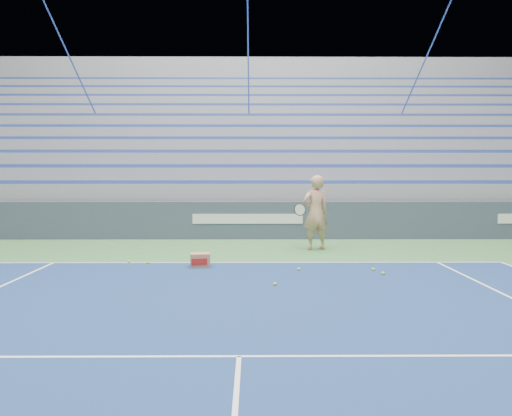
{
  "coord_description": "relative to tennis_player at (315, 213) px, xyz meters",
  "views": [
    {
      "loc": [
        0.14,
        1.31,
        1.92
      ],
      "look_at": [
        0.22,
        12.38,
        1.15
      ],
      "focal_mm": 35.0,
      "sensor_mm": 36.0,
      "label": 1
    }
  ],
  "objects": [
    {
      "name": "sponsor_barrier",
      "position": [
        -1.72,
        2.11,
        -0.39
      ],
      "size": [
        30.0,
        0.32,
        1.1
      ],
      "color": "#384255",
      "rests_on": "ground"
    },
    {
      "name": "bleachers",
      "position": [
        -1.72,
        7.82,
        1.42
      ],
      "size": [
        31.0,
        9.15,
        7.3
      ],
      "color": "gray",
      "rests_on": "ground"
    },
    {
      "name": "tennis_player",
      "position": [
        0.0,
        0.0,
        0.0
      ],
      "size": [
        1.0,
        0.93,
        1.87
      ],
      "color": "tan",
      "rests_on": "ground"
    },
    {
      "name": "ball_box",
      "position": [
        -2.65,
        -2.4,
        -0.79
      ],
      "size": [
        0.43,
        0.36,
        0.3
      ],
      "color": "#A97851",
      "rests_on": "ground"
    },
    {
      "name": "tennis_ball_0",
      "position": [
        -1.2,
        -4.07,
        -0.9
      ],
      "size": [
        0.07,
        0.07,
        0.07
      ],
      "primitive_type": "sphere",
      "color": "#BCE02D",
      "rests_on": "ground"
    },
    {
      "name": "tennis_ball_1",
      "position": [
        -0.67,
        -2.75,
        -0.9
      ],
      "size": [
        0.07,
        0.07,
        0.07
      ],
      "primitive_type": "sphere",
      "color": "#BCE02D",
      "rests_on": "ground"
    },
    {
      "name": "tennis_ball_2",
      "position": [
        0.79,
        -2.79,
        -0.9
      ],
      "size": [
        0.07,
        0.07,
        0.07
      ],
      "primitive_type": "sphere",
      "color": "#BCE02D",
      "rests_on": "ground"
    },
    {
      "name": "tennis_ball_3",
      "position": [
        -4.23,
        -1.89,
        -0.9
      ],
      "size": [
        0.07,
        0.07,
        0.07
      ],
      "primitive_type": "sphere",
      "color": "#BCE02D",
      "rests_on": "ground"
    },
    {
      "name": "tennis_ball_4",
      "position": [
        0.89,
        -3.18,
        -0.9
      ],
      "size": [
        0.07,
        0.07,
        0.07
      ],
      "primitive_type": "sphere",
      "color": "#BCE02D",
      "rests_on": "ground"
    },
    {
      "name": "tennis_ball_5",
      "position": [
        -3.8,
        -2.03,
        -0.9
      ],
      "size": [
        0.07,
        0.07,
        0.07
      ],
      "primitive_type": "sphere",
      "color": "#BCE02D",
      "rests_on": "ground"
    }
  ]
}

